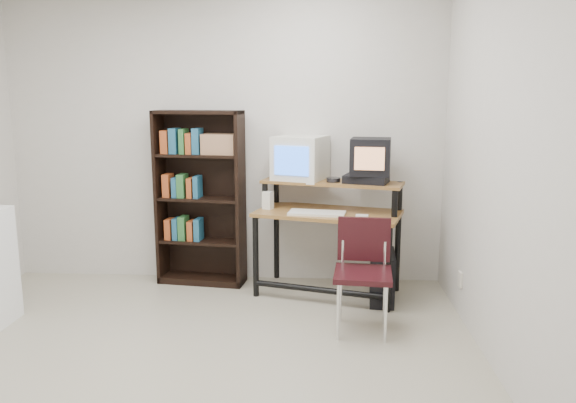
# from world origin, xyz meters

# --- Properties ---
(floor) EXTENTS (4.00, 4.00, 0.01)m
(floor) POSITION_xyz_m (0.00, 0.00, -0.01)
(floor) COLOR #B6AE96
(floor) RESTS_ON ground
(back_wall) EXTENTS (4.00, 0.01, 2.60)m
(back_wall) POSITION_xyz_m (0.00, 2.00, 1.30)
(back_wall) COLOR beige
(back_wall) RESTS_ON floor
(right_wall) EXTENTS (0.01, 4.00, 2.60)m
(right_wall) POSITION_xyz_m (2.00, 0.00, 1.30)
(right_wall) COLOR beige
(right_wall) RESTS_ON floor
(computer_desk) EXTENTS (1.33, 0.90, 0.98)m
(computer_desk) POSITION_xyz_m (0.96, 1.62, 0.69)
(computer_desk) COLOR olive
(computer_desk) RESTS_ON floor
(crt_monitor) EXTENTS (0.53, 0.53, 0.39)m
(crt_monitor) POSITION_xyz_m (0.71, 1.83, 1.17)
(crt_monitor) COLOR silver
(crt_monitor) RESTS_ON computer_desk
(vcr) EXTENTS (0.42, 0.35, 0.08)m
(vcr) POSITION_xyz_m (1.28, 1.64, 1.01)
(vcr) COLOR black
(vcr) RESTS_ON computer_desk
(crt_tv) EXTENTS (0.37, 0.37, 0.31)m
(crt_tv) POSITION_xyz_m (1.31, 1.65, 1.20)
(crt_tv) COLOR black
(crt_tv) RESTS_ON vcr
(cd_spindle) EXTENTS (0.13, 0.13, 0.05)m
(cd_spindle) POSITION_xyz_m (1.00, 1.66, 0.99)
(cd_spindle) COLOR #26262B
(cd_spindle) RESTS_ON computer_desk
(keyboard) EXTENTS (0.49, 0.27, 0.03)m
(keyboard) POSITION_xyz_m (0.86, 1.49, 0.74)
(keyboard) COLOR silver
(keyboard) RESTS_ON computer_desk
(mousepad) EXTENTS (0.27, 0.25, 0.01)m
(mousepad) POSITION_xyz_m (1.25, 1.39, 0.72)
(mousepad) COLOR black
(mousepad) RESTS_ON computer_desk
(mouse) EXTENTS (0.11, 0.08, 0.03)m
(mouse) POSITION_xyz_m (1.23, 1.38, 0.74)
(mouse) COLOR white
(mouse) RESTS_ON mousepad
(desk_speaker) EXTENTS (0.10, 0.10, 0.17)m
(desk_speaker) POSITION_xyz_m (0.43, 1.68, 0.80)
(desk_speaker) COLOR silver
(desk_speaker) RESTS_ON computer_desk
(pc_tower) EXTENTS (0.24, 0.46, 0.42)m
(pc_tower) POSITION_xyz_m (1.42, 1.45, 0.21)
(pc_tower) COLOR black
(pc_tower) RESTS_ON floor
(school_chair) EXTENTS (0.44, 0.44, 0.82)m
(school_chair) POSITION_xyz_m (1.21, 0.87, 0.51)
(school_chair) COLOR black
(school_chair) RESTS_ON floor
(bookshelf) EXTENTS (0.82, 0.36, 1.58)m
(bookshelf) POSITION_xyz_m (-0.20, 1.85, 0.82)
(bookshelf) COLOR black
(bookshelf) RESTS_ON floor
(wall_outlet) EXTENTS (0.02, 0.08, 0.12)m
(wall_outlet) POSITION_xyz_m (1.99, 1.15, 0.30)
(wall_outlet) COLOR beige
(wall_outlet) RESTS_ON right_wall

